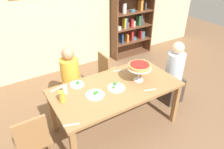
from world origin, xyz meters
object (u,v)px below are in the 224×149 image
at_px(deep_dish_pizza_stand, 139,67).
at_px(chair_head_west, 33,139).
at_px(dining_table, 116,91).
at_px(cutlery_fork_near, 119,70).
at_px(chair_far_right, 109,72).
at_px(water_glass_clear_near, 65,89).
at_px(cutlery_knife_far, 56,89).
at_px(cutlery_spare_fork, 71,125).
at_px(cutlery_knife_near, 150,90).
at_px(diner_far_left, 72,84).
at_px(salad_plate_far_diner, 116,87).
at_px(bookshelf, 132,10).
at_px(beer_glass_amber_tall, 62,97).
at_px(salad_plate_near_diner, 95,94).
at_px(diner_head_east, 173,77).
at_px(cutlery_fork_far, 132,66).
at_px(salad_plate_spare, 77,84).

bearing_deg(deep_dish_pizza_stand, chair_head_west, -178.04).
height_order(dining_table, cutlery_fork_near, cutlery_fork_near).
relative_size(chair_far_right, deep_dish_pizza_stand, 2.49).
xyz_separation_m(water_glass_clear_near, cutlery_fork_near, (0.96, 0.12, -0.06)).
relative_size(cutlery_knife_far, cutlery_spare_fork, 1.00).
height_order(dining_table, cutlery_knife_near, cutlery_knife_near).
xyz_separation_m(chair_head_west, chair_far_right, (1.58, 0.85, 0.00)).
distance_m(diner_far_left, chair_head_west, 1.20).
bearing_deg(salad_plate_far_diner, bookshelf, 48.92).
distance_m(beer_glass_amber_tall, water_glass_clear_near, 0.19).
bearing_deg(cutlery_spare_fork, chair_far_right, 63.41).
bearing_deg(chair_far_right, salad_plate_near_diner, -41.49).
xyz_separation_m(diner_far_left, cutlery_knife_far, (-0.36, -0.37, 0.25)).
bearing_deg(water_glass_clear_near, cutlery_knife_near, -28.55).
bearing_deg(chair_far_right, water_glass_clear_near, -62.85).
xyz_separation_m(diner_head_east, cutlery_spare_fork, (-2.04, -0.39, 0.25)).
bearing_deg(chair_head_west, cutlery_knife_far, 44.66).
relative_size(diner_far_left, water_glass_clear_near, 9.98).
xyz_separation_m(cutlery_knife_far, cutlery_spare_fork, (-0.08, -0.76, 0.00)).
xyz_separation_m(diner_far_left, cutlery_fork_near, (0.68, -0.40, 0.25)).
distance_m(salad_plate_far_diner, cutlery_knife_near, 0.48).
distance_m(bookshelf, salad_plate_near_diner, 2.95).
distance_m(cutlery_fork_near, cutlery_knife_near, 0.68).
distance_m(chair_far_right, deep_dish_pizza_stand, 0.93).
height_order(bookshelf, cutlery_fork_far, bookshelf).
height_order(salad_plate_far_diner, water_glass_clear_near, water_glass_clear_near).
xyz_separation_m(salad_plate_spare, cutlery_fork_far, (1.01, 0.04, -0.01)).
relative_size(salad_plate_near_diner, cutlery_spare_fork, 1.41).
height_order(chair_far_right, cutlery_knife_far, chair_far_right).
height_order(dining_table, salad_plate_far_diner, salad_plate_far_diner).
bearing_deg(diner_far_left, chair_far_right, 89.81).
bearing_deg(water_glass_clear_near, salad_plate_far_diner, -21.79).
xyz_separation_m(salad_plate_near_diner, cutlery_knife_near, (0.70, -0.30, -0.01)).
bearing_deg(cutlery_knife_far, salad_plate_near_diner, 119.49).
height_order(cutlery_fork_near, cutlery_fork_far, same).
height_order(chair_far_right, salad_plate_near_diner, chair_far_right).
height_order(cutlery_fork_near, cutlery_knife_far, same).
xyz_separation_m(beer_glass_amber_tall, cutlery_fork_near, (1.05, 0.28, -0.08)).
height_order(cutlery_fork_near, cutlery_knife_near, same).
bearing_deg(diner_head_east, bookshelf, -105.45).
bearing_deg(chair_far_right, deep_dish_pizza_stand, 2.21).
bearing_deg(cutlery_fork_far, chair_far_right, -63.52).
distance_m(deep_dish_pizza_stand, salad_plate_near_diner, 0.75).
bearing_deg(salad_plate_near_diner, salad_plate_far_diner, 0.05).
relative_size(cutlery_fork_far, cutlery_spare_fork, 1.00).
distance_m(bookshelf, water_glass_clear_near, 3.02).
height_order(dining_table, cutlery_knife_far, cutlery_knife_far).
relative_size(diner_far_left, cutlery_fork_near, 6.39).
bearing_deg(cutlery_spare_fork, diner_far_left, 88.26).
bearing_deg(salad_plate_far_diner, cutlery_fork_far, 34.44).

